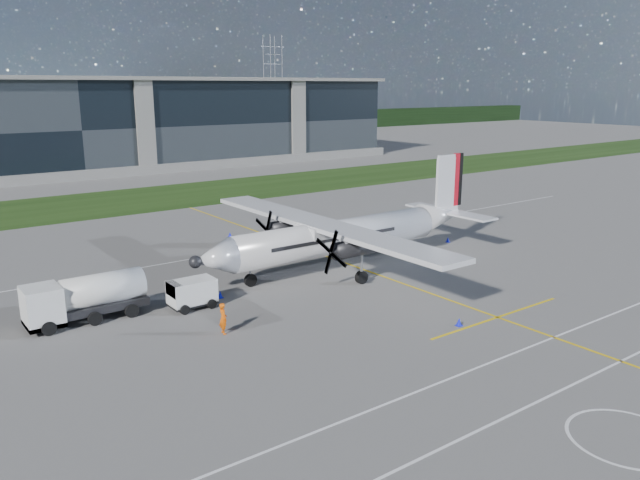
% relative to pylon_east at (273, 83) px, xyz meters
% --- Properties ---
extents(ground, '(400.00, 400.00, 0.00)m').
position_rel_pylon_east_xyz_m(ground, '(-85.00, -110.00, -15.00)').
color(ground, slate).
rests_on(ground, ground).
extents(grass_strip, '(400.00, 18.00, 0.04)m').
position_rel_pylon_east_xyz_m(grass_strip, '(-85.00, -102.00, -14.98)').
color(grass_strip, '#19320D').
rests_on(grass_strip, ground).
extents(terminal_building, '(120.00, 20.00, 15.00)m').
position_rel_pylon_east_xyz_m(terminal_building, '(-85.00, -70.00, -7.50)').
color(terminal_building, black).
rests_on(terminal_building, ground).
extents(pylon_east, '(9.00, 4.60, 30.00)m').
position_rel_pylon_east_xyz_m(pylon_east, '(0.00, 0.00, 0.00)').
color(pylon_east, gray).
rests_on(pylon_east, ground).
extents(yellow_taxiway_centerline, '(0.20, 70.00, 0.01)m').
position_rel_pylon_east_xyz_m(yellow_taxiway_centerline, '(-82.00, -140.00, -14.99)').
color(yellow_taxiway_centerline, yellow).
rests_on(yellow_taxiway_centerline, ground).
extents(white_lane_line, '(90.00, 0.15, 0.01)m').
position_rel_pylon_east_xyz_m(white_lane_line, '(-85.00, -164.00, -14.99)').
color(white_lane_line, white).
rests_on(white_lane_line, ground).
extents(turboprop_aircraft, '(26.68, 27.67, 8.30)m').
position_rel_pylon_east_xyz_m(turboprop_aircraft, '(-82.47, -141.35, -10.85)').
color(turboprop_aircraft, silver).
rests_on(turboprop_aircraft, ground).
extents(fuel_tanker_truck, '(7.61, 2.47, 2.85)m').
position_rel_pylon_east_xyz_m(fuel_tanker_truck, '(-103.46, -141.20, -13.57)').
color(fuel_tanker_truck, silver).
rests_on(fuel_tanker_truck, ground).
extents(baggage_tug, '(3.16, 1.90, 1.90)m').
position_rel_pylon_east_xyz_m(baggage_tug, '(-96.68, -142.96, -14.05)').
color(baggage_tug, white).
rests_on(baggage_tug, ground).
extents(ground_crew_person, '(0.73, 0.95, 2.17)m').
position_rel_pylon_east_xyz_m(ground_crew_person, '(-97.13, -148.10, -13.92)').
color(ground_crew_person, '#F25907').
rests_on(ground_crew_person, ground).
extents(safety_cone_stbdwing, '(0.36, 0.36, 0.50)m').
position_rel_pylon_east_xyz_m(safety_cone_stbdwing, '(-85.28, -126.99, -14.75)').
color(safety_cone_stbdwing, '#0C13DB').
rests_on(safety_cone_stbdwing, ground).
extents(safety_cone_tail, '(0.36, 0.36, 0.50)m').
position_rel_pylon_east_xyz_m(safety_cone_tail, '(-69.91, -140.83, -14.75)').
color(safety_cone_tail, '#0C13DB').
rests_on(safety_cone_tail, ground).
extents(safety_cone_nose_port, '(0.36, 0.36, 0.50)m').
position_rel_pylon_east_xyz_m(safety_cone_nose_port, '(-94.33, -142.30, -14.75)').
color(safety_cone_nose_port, '#0C13DB').
rests_on(safety_cone_nose_port, ground).
extents(safety_cone_fwd, '(0.36, 0.36, 0.50)m').
position_rel_pylon_east_xyz_m(safety_cone_fwd, '(-96.22, -141.36, -14.75)').
color(safety_cone_fwd, '#0C13DB').
rests_on(safety_cone_fwd, ground).
extents(safety_cone_portwing, '(0.36, 0.36, 0.50)m').
position_rel_pylon_east_xyz_m(safety_cone_portwing, '(-85.05, -155.50, -14.75)').
color(safety_cone_portwing, '#0C13DB').
rests_on(safety_cone_portwing, ground).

